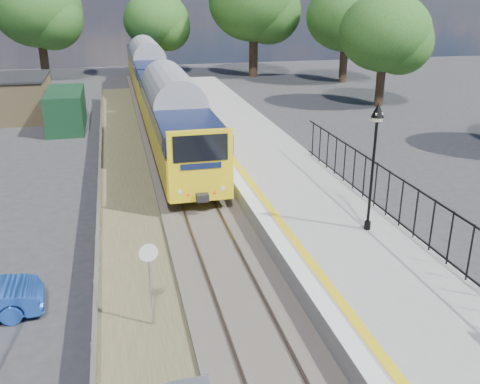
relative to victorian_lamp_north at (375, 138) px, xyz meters
name	(u,v)px	position (x,y,z in m)	size (l,w,h in m)	color
ground	(273,384)	(-5.30, -6.00, -4.30)	(120.00, 120.00, 0.00)	#2D2D30
track_bed	(194,224)	(-5.77, 3.67, -4.21)	(5.90, 80.00, 0.29)	#473F38
platform	(318,221)	(-1.10, 2.00, -3.85)	(5.00, 70.00, 0.90)	gray
platform_edge	(267,216)	(-3.16, 2.00, -3.39)	(0.90, 70.00, 0.01)	silver
victorian_lamp_north	(375,138)	(0.00, 0.00, 0.00)	(0.44, 0.44, 4.60)	black
palisade_fence	(465,248)	(1.25, -3.76, -2.46)	(0.12, 26.00, 2.00)	black
wire_fence	(99,200)	(-9.50, 6.00, -3.70)	(0.06, 52.00, 1.20)	#999EA3
outbuilding	(5,100)	(-16.21, 25.21, -2.78)	(10.80, 10.10, 3.12)	#937C53
tree_line	(159,18)	(-3.90, 36.00, 2.31)	(56.80, 43.80, 11.88)	#332319
train	(157,84)	(-5.30, 24.92, -1.96)	(2.82, 40.83, 3.51)	yellow
speed_sign	(150,272)	(-7.95, -2.93, -2.53)	(0.53, 0.13, 2.62)	#999EA3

